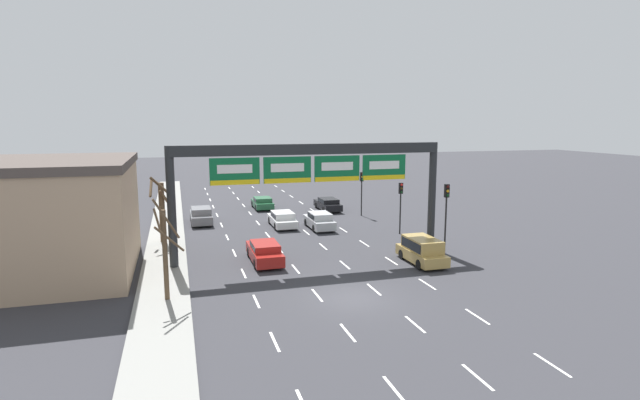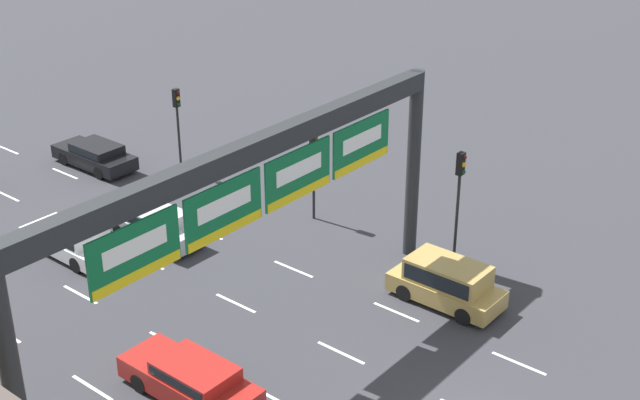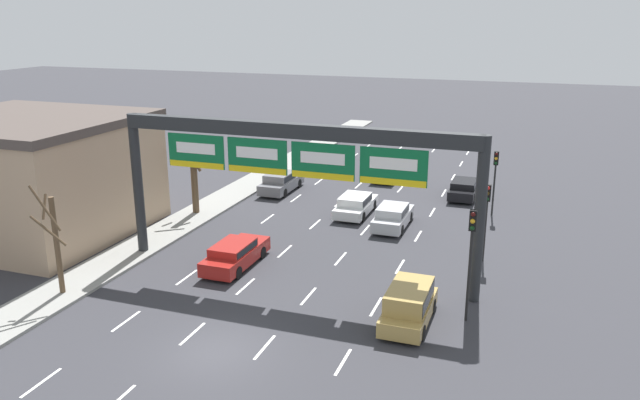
# 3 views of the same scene
# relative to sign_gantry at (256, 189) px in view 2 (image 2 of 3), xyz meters

# --- Properties ---
(lane_dashes) EXTENTS (10.02, 67.00, 0.01)m
(lane_dashes) POSITION_rel_sign_gantry_xyz_m (-0.00, 5.33, -6.13)
(lane_dashes) COLOR white
(lane_dashes) RESTS_ON ground_plane
(sign_gantry) EXTENTS (18.64, 0.70, 7.81)m
(sign_gantry) POSITION_rel_sign_gantry_xyz_m (0.00, 0.00, 0.00)
(sign_gantry) COLOR #232628
(sign_gantry) RESTS_ON ground_plane
(car_red) EXTENTS (1.85, 4.89, 1.38)m
(car_red) POSITION_rel_sign_gantry_xyz_m (-3.26, -0.06, -5.39)
(car_red) COLOR maroon
(car_red) RESTS_ON ground_plane
(car_white) EXTENTS (1.92, 4.67, 1.36)m
(car_white) POSITION_rel_sign_gantry_xyz_m (0.19, 10.62, -5.40)
(car_white) COLOR silver
(car_white) RESTS_ON ground_plane
(car_silver) EXTENTS (1.83, 4.48, 1.45)m
(car_silver) POSITION_rel_sign_gantry_xyz_m (3.12, 8.89, -5.36)
(car_silver) COLOR #B7B7BC
(car_silver) RESTS_ON ground_plane
(suv_gold) EXTENTS (1.84, 4.27, 1.72)m
(suv_gold) POSITION_rel_sign_gantry_xyz_m (6.65, -3.22, -5.18)
(suv_gold) COLOR #A88947
(suv_gold) RESTS_ON ground_plane
(car_black) EXTENTS (1.84, 4.70, 1.29)m
(car_black) POSITION_rel_sign_gantry_xyz_m (6.46, 17.27, -5.43)
(car_black) COLOR black
(car_black) RESTS_ON ground_plane
(traffic_light_near_gantry) EXTENTS (0.30, 0.35, 4.28)m
(traffic_light_near_gantry) POSITION_rel_sign_gantry_xyz_m (8.99, 5.10, -3.06)
(traffic_light_near_gantry) COLOR black
(traffic_light_near_gantry) RESTS_ON ground_plane
(traffic_light_mid_block) EXTENTS (0.30, 0.35, 4.33)m
(traffic_light_mid_block) POSITION_rel_sign_gantry_xyz_m (8.77, 13.50, -3.03)
(traffic_light_mid_block) COLOR black
(traffic_light_mid_block) RESTS_ON ground_plane
(traffic_light_far_end) EXTENTS (0.30, 0.35, 5.05)m
(traffic_light_far_end) POSITION_rel_sign_gantry_xyz_m (8.97, -2.14, -2.55)
(traffic_light_far_end) COLOR black
(traffic_light_far_end) RESTS_ON ground_plane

